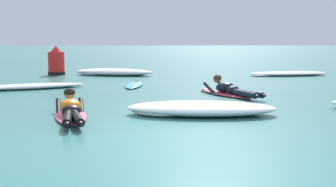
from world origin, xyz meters
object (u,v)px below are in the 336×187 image
object	(u,v)px
surfer_far	(228,90)
drifting_surfboard	(134,85)
channel_marker_buoy	(56,63)
surfer_near	(71,111)

from	to	relation	value
surfer_far	drifting_surfboard	distance (m)	3.41
drifting_surfboard	channel_marker_buoy	bearing A→B (deg)	128.77
drifting_surfboard	surfer_far	bearing A→B (deg)	-41.88
surfer_near	drifting_surfboard	bearing A→B (deg)	81.10
channel_marker_buoy	surfer_far	bearing A→B (deg)	-47.55
drifting_surfboard	channel_marker_buoy	distance (m)	5.26
surfer_near	channel_marker_buoy	size ratio (longest dim) A/B	2.29
surfer_far	channel_marker_buoy	bearing A→B (deg)	132.45
channel_marker_buoy	drifting_surfboard	bearing A→B (deg)	-51.23
drifting_surfboard	surfer_near	bearing A→B (deg)	-98.90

